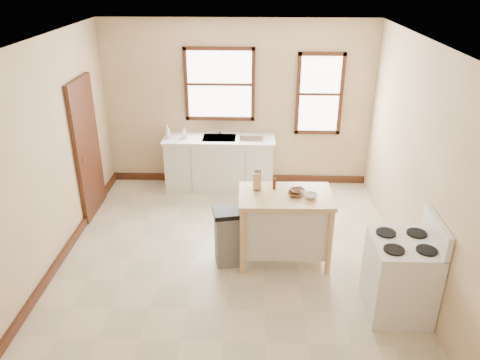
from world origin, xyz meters
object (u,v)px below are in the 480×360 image
kitchen_island (284,228)px  dish_rack (251,136)px  bowl_b (298,191)px  bowl_c (311,196)px  trash_bin (230,237)px  pepper_grinder (274,184)px  bowl_a (295,194)px  knife_block (257,182)px  soap_bottle_b (184,134)px  gas_stove (401,267)px  soap_bottle_a (167,132)px

kitchen_island → dish_rack: bearing=101.2°
bowl_b → bowl_c: (0.14, -0.13, 0.00)m
dish_rack → trash_bin: dish_rack is taller
pepper_grinder → bowl_a: bearing=-35.0°
knife_block → pepper_grinder: bearing=-3.4°
pepper_grinder → bowl_b: bearing=-18.2°
bowl_a → trash_bin: 1.01m
soap_bottle_b → bowl_c: bearing=-68.3°
dish_rack → bowl_b: 2.11m
bowl_a → trash_bin: bearing=-174.7°
gas_stove → soap_bottle_a: bearing=135.3°
bowl_b → bowl_c: 0.20m
dish_rack → bowl_a: dish_rack is taller
bowl_a → gas_stove: bearing=-40.2°
soap_bottle_a → bowl_c: (2.14, -2.15, -0.05)m
bowl_a → trash_bin: bowl_a is taller
soap_bottle_a → trash_bin: 2.53m
knife_block → trash_bin: size_ratio=0.26×
soap_bottle_b → pepper_grinder: pepper_grinder is taller
bowl_a → bowl_c: bearing=-16.5°
bowl_b → gas_stove: 1.52m
soap_bottle_a → pepper_grinder: bearing=-36.6°
knife_block → trash_bin: (-0.34, -0.24, -0.67)m
knife_block → trash_bin: knife_block is taller
dish_rack → pepper_grinder: (0.32, -1.92, 0.06)m
soap_bottle_b → knife_block: 2.28m
bowl_a → trash_bin: (-0.81, -0.08, -0.59)m
kitchen_island → knife_block: knife_block is taller
kitchen_island → bowl_a: bearing=-13.1°
soap_bottle_a → kitchen_island: 2.83m
trash_bin → bowl_c: bearing=-11.2°
bowl_b → soap_bottle_b: bearing=130.4°
kitchen_island → bowl_b: (0.15, 0.05, 0.50)m
soap_bottle_a → bowl_b: bearing=-33.4°
dish_rack → bowl_b: bearing=-68.3°
pepper_grinder → gas_stove: (1.36, -1.11, -0.45)m
dish_rack → trash_bin: size_ratio=0.51×
pepper_grinder → bowl_a: pepper_grinder is taller
soap_bottle_a → gas_stove: gas_stove is taller
knife_block → bowl_c: (0.66, -0.22, -0.07)m
kitchen_island → bowl_b: size_ratio=6.48×
soap_bottle_b → dish_rack: 1.11m
gas_stove → bowl_a: bearing=139.8°
bowl_a → bowl_c: size_ratio=1.11×
dish_rack → knife_block: size_ratio=1.98×
soap_bottle_b → kitchen_island: size_ratio=0.15×
gas_stove → pepper_grinder: bearing=140.7°
bowl_b → trash_bin: bearing=-169.8°
soap_bottle_b → trash_bin: 2.42m
pepper_grinder → bowl_a: (0.25, -0.18, -0.05)m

